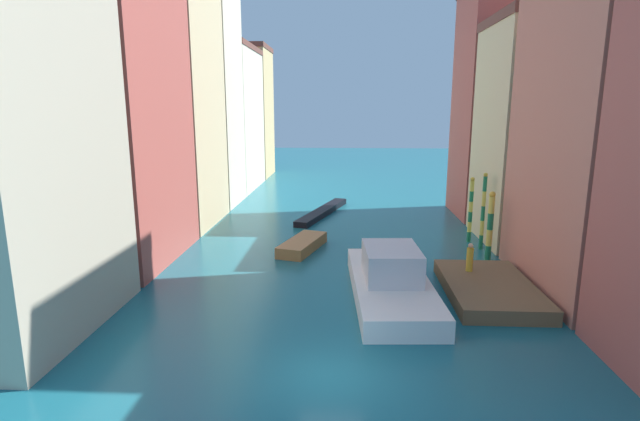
{
  "coord_description": "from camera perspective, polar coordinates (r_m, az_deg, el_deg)",
  "views": [
    {
      "loc": [
        0.46,
        -15.54,
        9.33
      ],
      "look_at": [
        -1.55,
        21.34,
        1.5
      ],
      "focal_mm": 27.09,
      "sensor_mm": 36.0,
      "label": 1
    }
  ],
  "objects": [
    {
      "name": "building_left_1",
      "position": [
        32.07,
        -24.36,
        13.91
      ],
      "size": [
        7.66,
        10.05,
        21.96
      ],
      "color": "#B25147",
      "rests_on": "ground"
    },
    {
      "name": "building_left_5",
      "position": [
        68.93,
        -9.14,
        11.4
      ],
      "size": [
        7.66,
        8.56,
        17.62
      ],
      "color": "#DBB77A",
      "rests_on": "ground"
    },
    {
      "name": "building_right_3",
      "position": [
        45.06,
        21.02,
        11.63
      ],
      "size": [
        7.66,
        7.87,
        19.32
      ],
      "color": "#B25147",
      "rests_on": "ground"
    },
    {
      "name": "building_right_2",
      "position": [
        37.09,
        24.76,
        8.45
      ],
      "size": [
        7.66,
        8.31,
        15.47
      ],
      "color": "beige",
      "rests_on": "ground"
    },
    {
      "name": "gondola_black",
      "position": [
        43.33,
        0.32,
        -0.13
      ],
      "size": [
        4.23,
        10.88,
        0.49
      ],
      "color": "black",
      "rests_on": "ground"
    },
    {
      "name": "building_right_1",
      "position": [
        28.32,
        32.64,
        13.67
      ],
      "size": [
        7.66,
        10.32,
        22.11
      ],
      "color": "#C6705B",
      "rests_on": "ground"
    },
    {
      "name": "vaporetto_white",
      "position": [
        24.76,
        8.37,
        -8.14
      ],
      "size": [
        4.28,
        10.39,
        2.57
      ],
      "color": "white",
      "rests_on": "ground"
    },
    {
      "name": "building_left_4",
      "position": [
        58.52,
        -11.34,
        10.63
      ],
      "size": [
        7.66,
        12.22,
        16.37
      ],
      "color": "beige",
      "rests_on": "ground"
    },
    {
      "name": "waterfront_dock",
      "position": [
        26.28,
        19.31,
        -8.7
      ],
      "size": [
        4.27,
        7.26,
        0.71
      ],
      "color": "brown",
      "rests_on": "ground"
    },
    {
      "name": "ground_plane",
      "position": [
        41.11,
        2.4,
        -1.16
      ],
      "size": [
        154.0,
        154.0,
        0.0
      ],
      "primitive_type": "plane",
      "color": "#196070"
    },
    {
      "name": "mooring_pole_2",
      "position": [
        35.58,
        17.37,
        0.15
      ],
      "size": [
        0.31,
        0.31,
        4.66
      ],
      "color": "#197247",
      "rests_on": "ground"
    },
    {
      "name": "mooring_pole_1",
      "position": [
        33.87,
        18.71,
        -0.05
      ],
      "size": [
        0.28,
        0.28,
        5.21
      ],
      "color": "#197247",
      "rests_on": "ground"
    },
    {
      "name": "motorboat_0",
      "position": [
        32.5,
        -2.09,
        -4.05
      ],
      "size": [
        3.12,
        5.32,
        0.72
      ],
      "color": "olive",
      "rests_on": "ground"
    },
    {
      "name": "building_left_3",
      "position": [
        49.05,
        -14.35,
        12.96
      ],
      "size": [
        7.66,
        7.6,
        20.95
      ],
      "color": "beige",
      "rests_on": "ground"
    },
    {
      "name": "mooring_pole_0",
      "position": [
        31.34,
        19.44,
        -1.74
      ],
      "size": [
        0.39,
        0.39,
        4.43
      ],
      "color": "#197247",
      "rests_on": "ground"
    },
    {
      "name": "person_on_dock",
      "position": [
        27.31,
        17.28,
        -5.4
      ],
      "size": [
        0.36,
        0.36,
        1.55
      ],
      "color": "gold",
      "rests_on": "waterfront_dock"
    },
    {
      "name": "building_left_2",
      "position": [
        40.94,
        -17.9,
        11.89
      ],
      "size": [
        7.66,
        9.1,
        19.33
      ],
      "color": "beige",
      "rests_on": "ground"
    }
  ]
}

